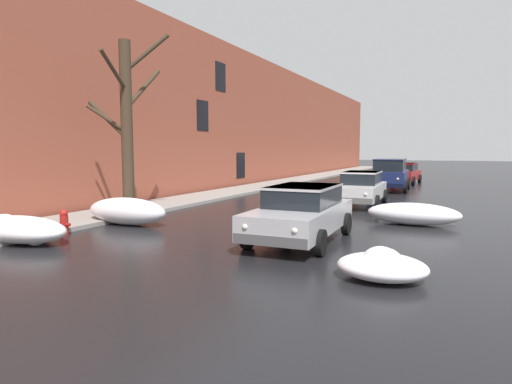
# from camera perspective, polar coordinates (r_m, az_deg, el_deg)

# --- Properties ---
(left_sidewalk_slab) EXTENTS (2.43, 80.00, 0.13)m
(left_sidewalk_slab) POSITION_cam_1_polar(r_m,az_deg,el_deg) (22.13, -5.11, -0.33)
(left_sidewalk_slab) COLOR gray
(left_sidewalk_slab) RESTS_ON ground
(brick_townhouse_facade) EXTENTS (0.63, 80.00, 8.55)m
(brick_townhouse_facade) POSITION_cam_1_polar(r_m,az_deg,el_deg) (23.02, -8.94, 10.35)
(brick_townhouse_facade) COLOR #9E4C38
(brick_townhouse_facade) RESTS_ON ground
(snow_bank_near_corner_left) EXTENTS (2.93, 1.37, 0.67)m
(snow_bank_near_corner_left) POSITION_cam_1_polar(r_m,az_deg,el_deg) (12.56, -28.70, -4.31)
(snow_bank_near_corner_left) COLOR white
(snow_bank_near_corner_left) RESTS_ON ground
(snow_bank_along_left_kerb) EXTENTS (2.80, 1.19, 0.68)m
(snow_bank_along_left_kerb) POSITION_cam_1_polar(r_m,az_deg,el_deg) (14.43, 19.89, -2.73)
(snow_bank_along_left_kerb) COLOR white
(snow_bank_along_left_kerb) RESTS_ON ground
(snow_bank_mid_block_left) EXTENTS (2.88, 1.14, 0.84)m
(snow_bank_mid_block_left) POSITION_cam_1_polar(r_m,az_deg,el_deg) (14.21, -16.75, -2.48)
(snow_bank_mid_block_left) COLOR white
(snow_bank_mid_block_left) RESTS_ON ground
(snow_bank_near_corner_right) EXTENTS (1.62, 1.33, 0.59)m
(snow_bank_near_corner_right) POSITION_cam_1_polar(r_m,az_deg,el_deg) (8.28, 16.26, -9.26)
(snow_bank_near_corner_right) COLOR white
(snow_bank_near_corner_right) RESTS_ON ground
(bare_tree_second_along_sidewalk) EXTENTS (2.59, 3.86, 6.26)m
(bare_tree_second_along_sidewalk) POSITION_cam_1_polar(r_m,az_deg,el_deg) (15.36, -16.58, 8.70)
(bare_tree_second_along_sidewalk) COLOR #423323
(bare_tree_second_along_sidewalk) RESTS_ON ground
(sedan_silver_approaching_near_lane) EXTENTS (2.04, 4.42, 1.42)m
(sedan_silver_approaching_near_lane) POSITION_cam_1_polar(r_m,az_deg,el_deg) (11.19, 6.02, -2.59)
(sedan_silver_approaching_near_lane) COLOR #B7B7BC
(sedan_silver_approaching_near_lane) RESTS_ON ground
(sedan_white_parked_kerbside_close) EXTENTS (1.96, 4.16, 1.42)m
(sedan_white_parked_kerbside_close) POSITION_cam_1_polar(r_m,az_deg,el_deg) (18.74, 13.62, 0.57)
(sedan_white_parked_kerbside_close) COLOR silver
(sedan_white_parked_kerbside_close) RESTS_ON ground
(suv_darkblue_parked_kerbside_mid) EXTENTS (2.22, 4.40, 1.82)m
(suv_darkblue_parked_kerbside_mid) POSITION_cam_1_polar(r_m,az_deg,el_deg) (25.88, 17.20, 2.35)
(suv_darkblue_parked_kerbside_mid) COLOR navy
(suv_darkblue_parked_kerbside_mid) RESTS_ON ground
(sedan_red_parked_far_down_block) EXTENTS (2.22, 4.16, 1.42)m
(sedan_red_parked_far_down_block) POSITION_cam_1_polar(r_m,az_deg,el_deg) (31.48, 18.76, 2.41)
(sedan_red_parked_far_down_block) COLOR red
(sedan_red_parked_far_down_block) RESTS_ON ground
(fire_hydrant) EXTENTS (0.42, 0.22, 0.71)m
(fire_hydrant) POSITION_cam_1_polar(r_m,az_deg,el_deg) (13.01, -23.90, -3.66)
(fire_hydrant) COLOR #B21E19
(fire_hydrant) RESTS_ON ground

